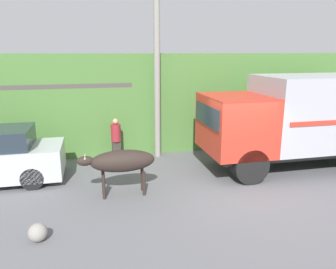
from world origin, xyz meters
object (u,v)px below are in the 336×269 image
(cargo_truck, at_px, (301,117))
(brown_cow, at_px, (121,162))
(roadside_rock, at_px, (38,232))
(utility_pole, at_px, (157,62))
(pedestrian_on_hill, at_px, (116,138))

(cargo_truck, height_order, brown_cow, cargo_truck)
(roadside_rock, bearing_deg, utility_pole, 54.95)
(roadside_rock, bearing_deg, pedestrian_on_hill, 67.98)
(brown_cow, height_order, roadside_rock, brown_cow)
(utility_pole, xyz_separation_m, roadside_rock, (-3.60, -5.13, -3.34))
(cargo_truck, height_order, pedestrian_on_hill, cargo_truck)
(brown_cow, relative_size, roadside_rock, 5.30)
(brown_cow, xyz_separation_m, roadside_rock, (-1.95, -1.93, -0.78))
(brown_cow, bearing_deg, cargo_truck, 11.64)
(brown_cow, height_order, pedestrian_on_hill, pedestrian_on_hill)
(brown_cow, distance_m, roadside_rock, 2.85)
(pedestrian_on_hill, distance_m, roadside_rock, 5.47)
(brown_cow, bearing_deg, utility_pole, 65.42)
(cargo_truck, distance_m, roadside_rock, 8.73)
(brown_cow, bearing_deg, roadside_rock, -132.61)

